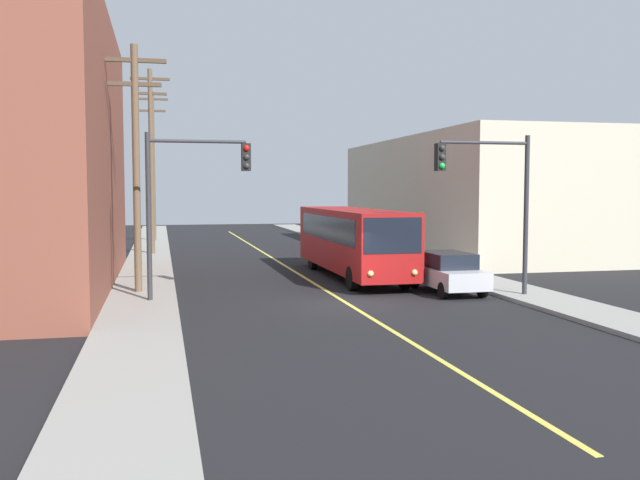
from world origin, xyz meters
name	(u,v)px	position (x,y,z in m)	size (l,w,h in m)	color
ground_plane	(347,303)	(0.00, 0.00, 0.00)	(120.00, 120.00, 0.00)	black
sidewalk_left	(146,274)	(-7.25, 10.00, 0.07)	(2.50, 90.00, 0.15)	gray
sidewalk_right	(431,267)	(7.25, 10.00, 0.07)	(2.50, 90.00, 0.15)	gray
lane_stripe_center	(279,262)	(0.00, 15.00, 0.01)	(0.16, 60.00, 0.01)	#D8CC4C
building_right_warehouse	(481,196)	(14.49, 19.23, 3.73)	(12.00, 24.40, 7.47)	beige
city_bus	(352,239)	(2.20, 7.28, 1.82)	(2.61, 12.17, 3.20)	maroon
parked_car_silver	(447,272)	(4.60, 1.71, 0.84)	(1.88, 4.43, 1.62)	#B7B7BC
parked_car_white	(387,254)	(4.66, 9.48, 0.84)	(1.92, 4.45, 1.62)	silver
utility_pole_near	(136,157)	(-7.42, 3.69, 5.39)	(2.40, 0.28, 9.49)	brown
utility_pole_mid	(151,153)	(-7.06, 20.54, 6.36)	(2.40, 0.28, 11.38)	brown
utility_pole_far	(153,160)	(-7.05, 32.08, 6.47)	(2.40, 0.28, 11.59)	brown
traffic_signal_left_corner	(192,184)	(-5.41, 1.42, 4.30)	(3.75, 0.48, 6.00)	#2D2D33
traffic_signal_right_corner	(489,185)	(5.41, -0.24, 4.30)	(3.75, 0.48, 6.00)	#2D2D33
fire_hydrant	(452,265)	(6.85, 6.34, 0.58)	(0.44, 0.26, 0.84)	red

